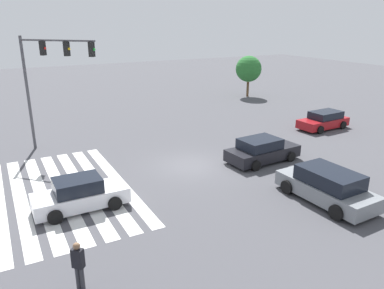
{
  "coord_description": "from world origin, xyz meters",
  "views": [
    {
      "loc": [
        17.95,
        -9.64,
        8.09
      ],
      "look_at": [
        0.0,
        0.0,
        1.3
      ],
      "focal_mm": 35.0,
      "sensor_mm": 36.0,
      "label": 1
    }
  ],
  "objects_px": {
    "pedestrian": "(78,264)",
    "tree_corner_a": "(249,69)",
    "traffic_signal_mast": "(47,69)",
    "car_1": "(80,195)",
    "car_3": "(327,186)",
    "car_2": "(324,120)",
    "car_0": "(262,150)"
  },
  "relations": [
    {
      "from": "car_0",
      "to": "pedestrian",
      "type": "distance_m",
      "value": 13.7
    },
    {
      "from": "pedestrian",
      "to": "car_1",
      "type": "bearing_deg",
      "value": 33.99
    },
    {
      "from": "car_0",
      "to": "pedestrian",
      "type": "height_order",
      "value": "pedestrian"
    },
    {
      "from": "traffic_signal_mast",
      "to": "car_1",
      "type": "bearing_deg",
      "value": -47.4
    },
    {
      "from": "traffic_signal_mast",
      "to": "tree_corner_a",
      "type": "distance_m",
      "value": 23.7
    },
    {
      "from": "car_0",
      "to": "car_1",
      "type": "relative_size",
      "value": 1.11
    },
    {
      "from": "car_0",
      "to": "pedestrian",
      "type": "xyz_separation_m",
      "value": [
        6.33,
        -12.14,
        0.26
      ]
    },
    {
      "from": "car_0",
      "to": "car_2",
      "type": "height_order",
      "value": "car_0"
    },
    {
      "from": "car_1",
      "to": "pedestrian",
      "type": "distance_m",
      "value": 5.55
    },
    {
      "from": "car_2",
      "to": "car_3",
      "type": "relative_size",
      "value": 0.88
    },
    {
      "from": "car_2",
      "to": "pedestrian",
      "type": "bearing_deg",
      "value": 21.93
    },
    {
      "from": "pedestrian",
      "to": "tree_corner_a",
      "type": "bearing_deg",
      "value": 1.26
    },
    {
      "from": "car_1",
      "to": "car_0",
      "type": "bearing_deg",
      "value": 4.33
    },
    {
      "from": "car_2",
      "to": "car_1",
      "type": "bearing_deg",
      "value": 9.37
    },
    {
      "from": "car_1",
      "to": "tree_corner_a",
      "type": "distance_m",
      "value": 28.5
    },
    {
      "from": "pedestrian",
      "to": "car_2",
      "type": "bearing_deg",
      "value": -18.38
    },
    {
      "from": "car_1",
      "to": "car_3",
      "type": "xyz_separation_m",
      "value": [
        4.69,
        10.28,
        0.08
      ]
    },
    {
      "from": "car_2",
      "to": "tree_corner_a",
      "type": "relative_size",
      "value": 0.96
    },
    {
      "from": "pedestrian",
      "to": "tree_corner_a",
      "type": "distance_m",
      "value": 32.97
    },
    {
      "from": "tree_corner_a",
      "to": "pedestrian",
      "type": "bearing_deg",
      "value": -45.36
    },
    {
      "from": "car_1",
      "to": "pedestrian",
      "type": "relative_size",
      "value": 2.46
    },
    {
      "from": "car_2",
      "to": "car_3",
      "type": "distance_m",
      "value": 13.05
    },
    {
      "from": "car_3",
      "to": "car_2",
      "type": "bearing_deg",
      "value": -48.08
    },
    {
      "from": "car_0",
      "to": "car_2",
      "type": "relative_size",
      "value": 1.08
    },
    {
      "from": "car_3",
      "to": "pedestrian",
      "type": "relative_size",
      "value": 2.86
    },
    {
      "from": "car_1",
      "to": "car_2",
      "type": "height_order",
      "value": "car_1"
    },
    {
      "from": "pedestrian",
      "to": "car_0",
      "type": "bearing_deg",
      "value": -15.85
    },
    {
      "from": "traffic_signal_mast",
      "to": "car_1",
      "type": "xyz_separation_m",
      "value": [
        8.77,
        -0.37,
        -4.57
      ]
    },
    {
      "from": "car_0",
      "to": "tree_corner_a",
      "type": "height_order",
      "value": "tree_corner_a"
    },
    {
      "from": "car_0",
      "to": "car_3",
      "type": "height_order",
      "value": "car_3"
    },
    {
      "from": "car_2",
      "to": "tree_corner_a",
      "type": "distance_m",
      "value": 13.81
    },
    {
      "from": "pedestrian",
      "to": "tree_corner_a",
      "type": "height_order",
      "value": "tree_corner_a"
    }
  ]
}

